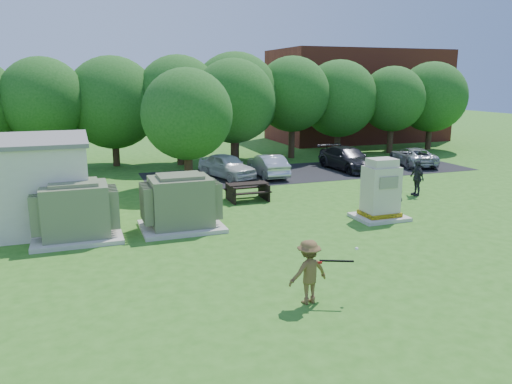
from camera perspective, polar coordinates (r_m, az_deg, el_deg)
name	(u,v)px	position (r m, az deg, el deg)	size (l,w,h in m)	color
ground	(299,259)	(15.79, 4.94, -7.66)	(120.00, 120.00, 0.00)	#2D6619
brick_building	(357,96)	(47.15, 11.46, 10.74)	(15.00, 8.00, 8.00)	maroon
parking_strip	(312,172)	(30.50, 6.39, 2.34)	(20.00, 6.00, 0.01)	#232326
transformer_left	(76,212)	(18.49, -19.90, -2.18)	(3.00, 2.40, 2.07)	beige
transformer_right	(181,203)	(18.80, -8.58, -1.30)	(3.00, 2.40, 2.07)	beige
generator_cabinet	(381,193)	(20.49, 14.05, -0.08)	(2.01, 1.65, 2.45)	beige
picnic_table	(248,190)	(23.05, -0.98, 0.28)	(1.89, 1.42, 0.81)	black
batter	(309,272)	(12.62, 6.02, -9.06)	(1.06, 0.61, 1.65)	brown
person_by_generator	(395,193)	(21.26, 15.63, -0.10)	(0.68, 0.45, 1.86)	black
person_walking_right	(417,178)	(25.17, 17.91, 1.53)	(1.00, 0.42, 1.71)	#26262C
car_white	(227,166)	(28.37, -3.36, 3.00)	(1.61, 4.01, 1.37)	silver
car_silver_a	(268,165)	(28.70, 1.36, 3.05)	(1.36, 3.90, 1.28)	#BCBCC1
car_dark	(348,159)	(31.28, 10.45, 3.76)	(1.95, 4.80, 1.39)	black
car_silver_b	(413,156)	(33.97, 17.49, 3.89)	(1.94, 4.21, 1.17)	#B0B0B5
batting_equipment	(336,259)	(12.70, 9.15, -7.59)	(1.26, 0.38, 0.30)	black
tree_row	(206,100)	(32.93, -5.74, 10.40)	(41.30, 13.30, 7.30)	#47301E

